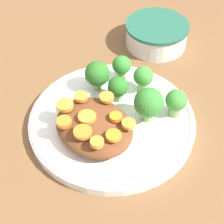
{
  "coord_description": "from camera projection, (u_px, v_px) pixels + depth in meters",
  "views": [
    {
      "loc": [
        -0.3,
        0.26,
        0.46
      ],
      "look_at": [
        0.0,
        0.0,
        0.03
      ],
      "focal_mm": 60.0,
      "sensor_mm": 36.0,
      "label": 1
    }
  ],
  "objects": [
    {
      "name": "broccoli_floret_1",
      "position": [
        143.0,
        78.0,
        0.62
      ],
      "size": [
        0.03,
        0.03,
        0.05
      ],
      "color": "#7FA85B",
      "rests_on": "plate"
    },
    {
      "name": "ground_plane",
      "position": [
        112.0,
        125.0,
        0.61
      ],
      "size": [
        4.0,
        4.0,
        0.0
      ],
      "primitive_type": "plane",
      "color": "brown"
    },
    {
      "name": "carrot_slice_6",
      "position": [
        65.0,
        105.0,
        0.57
      ],
      "size": [
        0.03,
        0.03,
        0.01
      ],
      "primitive_type": "cylinder",
      "color": "orange",
      "rests_on": "stew_mound"
    },
    {
      "name": "stew_mound",
      "position": [
        94.0,
        126.0,
        0.56
      ],
      "size": [
        0.13,
        0.11,
        0.04
      ],
      "primitive_type": "ellipsoid",
      "color": "brown",
      "rests_on": "plate"
    },
    {
      "name": "carrot_slice_7",
      "position": [
        105.0,
        99.0,
        0.58
      ],
      "size": [
        0.02,
        0.02,
        0.01
      ],
      "primitive_type": "cylinder",
      "color": "orange",
      "rests_on": "stew_mound"
    },
    {
      "name": "carrot_slice_8",
      "position": [
        83.0,
        132.0,
        0.53
      ],
      "size": [
        0.03,
        0.03,
        0.01
      ],
      "primitive_type": "cylinder",
      "color": "orange",
      "rests_on": "stew_mound"
    },
    {
      "name": "carrot_slice_3",
      "position": [
        81.0,
        97.0,
        0.58
      ],
      "size": [
        0.02,
        0.02,
        0.01
      ],
      "primitive_type": "cylinder",
      "color": "orange",
      "rests_on": "stew_mound"
    },
    {
      "name": "broccoli_floret_4",
      "position": [
        176.0,
        102.0,
        0.59
      ],
      "size": [
        0.03,
        0.03,
        0.05
      ],
      "color": "#759E51",
      "rests_on": "plate"
    },
    {
      "name": "dip_bowl",
      "position": [
        157.0,
        33.0,
        0.74
      ],
      "size": [
        0.12,
        0.12,
        0.05
      ],
      "color": "silver",
      "rests_on": "ground_plane"
    },
    {
      "name": "broccoli_floret_2",
      "position": [
        118.0,
        87.0,
        0.61
      ],
      "size": [
        0.03,
        0.03,
        0.05
      ],
      "color": "#7FA85B",
      "rests_on": "plate"
    },
    {
      "name": "plate",
      "position": [
        112.0,
        120.0,
        0.6
      ],
      "size": [
        0.27,
        0.27,
        0.02
      ],
      "color": "white",
      "rests_on": "ground_plane"
    },
    {
      "name": "broccoli_floret_3",
      "position": [
        149.0,
        103.0,
        0.57
      ],
      "size": [
        0.05,
        0.05,
        0.06
      ],
      "color": "#7FA85B",
      "rests_on": "plate"
    },
    {
      "name": "carrot_slice_9",
      "position": [
        64.0,
        122.0,
        0.54
      ],
      "size": [
        0.02,
        0.02,
        0.01
      ],
      "primitive_type": "cylinder",
      "color": "orange",
      "rests_on": "stew_mound"
    },
    {
      "name": "carrot_slice_4",
      "position": [
        116.0,
        117.0,
        0.55
      ],
      "size": [
        0.02,
        0.02,
        0.01
      ],
      "primitive_type": "cylinder",
      "color": "orange",
      "rests_on": "stew_mound"
    },
    {
      "name": "broccoli_floret_5",
      "position": [
        97.0,
        74.0,
        0.62
      ],
      "size": [
        0.04,
        0.04,
        0.06
      ],
      "color": "#7FA85B",
      "rests_on": "plate"
    },
    {
      "name": "broccoli_floret_0",
      "position": [
        122.0,
        66.0,
        0.64
      ],
      "size": [
        0.03,
        0.03,
        0.05
      ],
      "color": "#7FA85B",
      "rests_on": "plate"
    },
    {
      "name": "carrot_slice_2",
      "position": [
        97.0,
        142.0,
        0.52
      ],
      "size": [
        0.02,
        0.02,
        0.01
      ],
      "primitive_type": "cylinder",
      "color": "orange",
      "rests_on": "stew_mound"
    },
    {
      "name": "carrot_slice_5",
      "position": [
        114.0,
        135.0,
        0.53
      ],
      "size": [
        0.02,
        0.02,
        0.01
      ],
      "primitive_type": "cylinder",
      "color": "orange",
      "rests_on": "stew_mound"
    },
    {
      "name": "carrot_slice_0",
      "position": [
        87.0,
        117.0,
        0.55
      ],
      "size": [
        0.03,
        0.03,
        0.01
      ],
      "primitive_type": "cylinder",
      "color": "orange",
      "rests_on": "stew_mound"
    },
    {
      "name": "carrot_slice_1",
      "position": [
        129.0,
        124.0,
        0.54
      ],
      "size": [
        0.02,
        0.02,
        0.01
      ],
      "primitive_type": "cylinder",
      "color": "orange",
      "rests_on": "stew_mound"
    }
  ]
}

